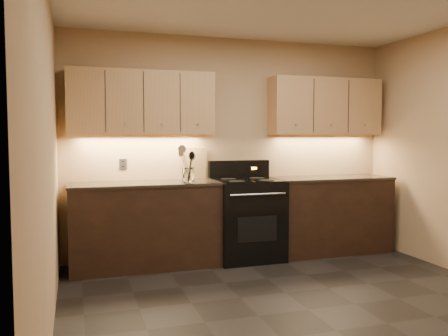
{
  "coord_description": "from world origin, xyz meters",
  "views": [
    {
      "loc": [
        -1.83,
        -3.44,
        1.45
      ],
      "look_at": [
        -0.27,
        1.45,
        1.09
      ],
      "focal_mm": 38.0,
      "sensor_mm": 36.0,
      "label": 1
    }
  ],
  "objects": [
    {
      "name": "floor",
      "position": [
        0.0,
        0.0,
        0.0
      ],
      "size": [
        4.0,
        4.0,
        0.0
      ],
      "primitive_type": "plane",
      "color": "black",
      "rests_on": "ground"
    },
    {
      "name": "wall_back",
      "position": [
        0.0,
        2.0,
        1.3
      ],
      "size": [
        4.0,
        0.04,
        2.6
      ],
      "primitive_type": "cube",
      "color": "tan",
      "rests_on": "ground"
    },
    {
      "name": "wall_left",
      "position": [
        -2.0,
        0.0,
        1.3
      ],
      "size": [
        0.04,
        4.0,
        2.6
      ],
      "primitive_type": "cube",
      "color": "tan",
      "rests_on": "ground"
    },
    {
      "name": "counter_left",
      "position": [
        -1.1,
        1.7,
        0.47
      ],
      "size": [
        1.62,
        0.62,
        0.93
      ],
      "color": "black",
      "rests_on": "ground"
    },
    {
      "name": "counter_right",
      "position": [
        1.18,
        1.7,
        0.47
      ],
      "size": [
        1.46,
        0.62,
        0.93
      ],
      "color": "black",
      "rests_on": "ground"
    },
    {
      "name": "stove",
      "position": [
        0.08,
        1.68,
        0.48
      ],
      "size": [
        0.76,
        0.68,
        1.14
      ],
      "color": "black",
      "rests_on": "ground"
    },
    {
      "name": "upper_cab_left",
      "position": [
        -1.1,
        1.85,
        1.8
      ],
      "size": [
        1.6,
        0.3,
        0.7
      ],
      "primitive_type": "cube",
      "color": "tan",
      "rests_on": "wall_back"
    },
    {
      "name": "upper_cab_right",
      "position": [
        1.18,
        1.85,
        1.8
      ],
      "size": [
        1.44,
        0.3,
        0.7
      ],
      "primitive_type": "cube",
      "color": "tan",
      "rests_on": "wall_back"
    },
    {
      "name": "outlet_plate",
      "position": [
        -1.3,
        1.99,
        1.12
      ],
      "size": [
        0.08,
        0.01,
        0.12
      ],
      "primitive_type": "cube",
      "color": "#B2B5BA",
      "rests_on": "wall_back"
    },
    {
      "name": "utensil_crock",
      "position": [
        -0.65,
        1.56,
        1.01
      ],
      "size": [
        0.13,
        0.13,
        0.16
      ],
      "color": "white",
      "rests_on": "counter_left"
    },
    {
      "name": "cutting_board",
      "position": [
        -0.48,
        1.97,
        1.12
      ],
      "size": [
        0.3,
        0.07,
        0.38
      ],
      "primitive_type": "cube",
      "rotation": [
        0.13,
        0.0,
        -0.02
      ],
      "color": "tan",
      "rests_on": "counter_left"
    },
    {
      "name": "wooden_spoon",
      "position": [
        -0.67,
        1.55,
        1.1
      ],
      "size": [
        0.16,
        0.1,
        0.31
      ],
      "primitive_type": null,
      "rotation": [
        -0.05,
        0.32,
        0.17
      ],
      "color": "tan",
      "rests_on": "utensil_crock"
    },
    {
      "name": "black_spoon",
      "position": [
        -0.65,
        1.56,
        1.11
      ],
      "size": [
        0.09,
        0.14,
        0.33
      ],
      "primitive_type": null,
      "rotation": [
        0.23,
        0.1,
        -0.08
      ],
      "color": "black",
      "rests_on": "utensil_crock"
    },
    {
      "name": "steel_spatula",
      "position": [
        -0.62,
        1.56,
        1.12
      ],
      "size": [
        0.22,
        0.15,
        0.36
      ],
      "primitive_type": null,
      "rotation": [
        -0.0,
        -0.36,
        -0.33
      ],
      "color": "silver",
      "rests_on": "utensil_crock"
    },
    {
      "name": "steel_skimmer",
      "position": [
        -0.62,
        1.54,
        1.14
      ],
      "size": [
        0.19,
        0.12,
        0.4
      ],
      "primitive_type": null,
      "rotation": [
        -0.09,
        -0.26,
        0.04
      ],
      "color": "silver",
      "rests_on": "utensil_crock"
    }
  ]
}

